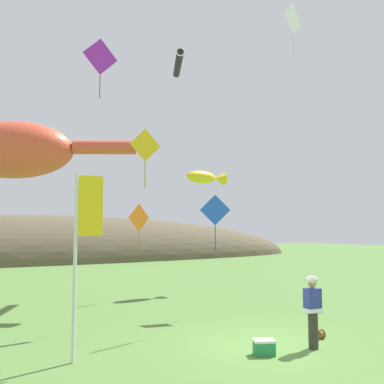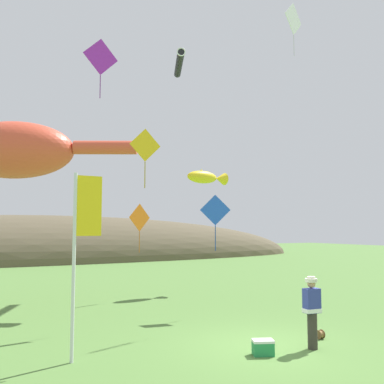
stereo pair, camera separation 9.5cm
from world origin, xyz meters
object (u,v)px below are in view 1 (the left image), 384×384
Objects in this scene: kite_tube_streamer at (178,64)px; kite_diamond_violet at (100,57)px; festival_attendant at (313,310)px; kite_spool at (320,334)px; kite_fish_windsock at (205,177)px; kite_diamond_white at (293,19)px; kite_diamond_orange at (139,218)px; kite_diamond_gold at (145,146)px; festival_banner_pole at (82,237)px; picnic_cooler at (264,347)px; kite_diamond_blue at (215,211)px.

kite_tube_streamer is 1.28× the size of kite_diamond_violet.
festival_attendant is 1.36m from kite_spool.
kite_diamond_white reaches higher than kite_fish_windsock.
kite_diamond_violet is (-4.21, 6.71, 9.33)m from kite_spool.
kite_diamond_gold is at bearing -109.72° from kite_diamond_orange.
festival_banner_pole is 5.39m from kite_diamond_gold.
kite_spool is 0.12× the size of kite_diamond_orange.
kite_fish_windsock is 0.80× the size of kite_tube_streamer.
kite_fish_windsock reaches higher than kite_diamond_orange.
kite_fish_windsock is at bearing 77.90° from kite_spool.
kite_diamond_gold is (-2.38, 5.16, 4.81)m from festival_attendant.
kite_tube_streamer is at bearing 73.06° from picnic_cooler.
festival_attendant is 11.32m from kite_fish_windsock.
kite_fish_windsock is 5.98m from kite_diamond_blue.
kite_diamond_white is at bearing -41.79° from kite_diamond_orange.
picnic_cooler is (-2.28, -0.44, 0.06)m from kite_spool.
kite_tube_streamer reaches higher than kite_diamond_violet.
kite_diamond_violet reaches higher than kite_diamond_blue.
kite_diamond_violet is at bearing -144.86° from kite_tube_streamer.
picnic_cooler is 0.29× the size of kite_diamond_gold.
kite_diamond_gold is at bearing 101.03° from picnic_cooler.
kite_diamond_white is (4.95, -4.42, 8.19)m from kite_diamond_orange.
festival_banner_pole is 11.90m from kite_fish_windsock.
festival_attendant is 0.88× the size of kite_diamond_gold.
kite_fish_windsock is 4.39m from kite_diamond_orange.
festival_attendant is 3.06× the size of picnic_cooler.
picnic_cooler reaches higher than kite_spool.
festival_attendant is 0.78× the size of kite_diamond_white.
kite_diamond_gold is at bearing -66.32° from kite_diamond_violet.
picnic_cooler is 11.86m from kite_diamond_violet.
kite_tube_streamer is at bearing 109.01° from kite_diamond_white.
kite_tube_streamer reaches higher than kite_spool.
kite_diamond_blue is 0.87× the size of kite_diamond_white.
festival_banner_pole is 2.10× the size of kite_diamond_gold.
kite_spool is 0.11× the size of kite_diamond_violet.
kite_diamond_orange is (-3.80, -0.74, -2.07)m from kite_fish_windsock.
kite_spool is 0.12× the size of kite_diamond_blue.
festival_attendant is 5.61m from kite_diamond_blue.
picnic_cooler is 6.09m from kite_diamond_blue.
kite_diamond_white is (3.78, -0.13, 8.01)m from kite_diamond_blue.
kite_diamond_violet is at bearing -141.80° from kite_diamond_orange.
kite_diamond_gold reaches higher than picnic_cooler.
kite_diamond_blue is at bearing -105.10° from kite_tube_streamer.
picnic_cooler is 9.62m from kite_diamond_orange.
kite_diamond_gold is 0.87× the size of kite_diamond_violet.
kite_diamond_white reaches higher than festival_attendant.
kite_diamond_gold is (-4.27, -5.84, -5.72)m from kite_tube_streamer.
festival_attendant is at bearing -65.60° from kite_diamond_violet.
kite_fish_windsock is 1.19× the size of kite_diamond_blue.
kite_diamond_blue is (1.17, -4.29, 0.18)m from kite_diamond_orange.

